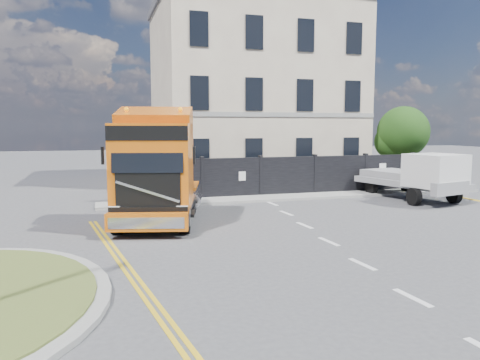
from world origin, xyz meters
name	(u,v)px	position (x,y,z in m)	size (l,w,h in m)	color
ground	(234,246)	(0.00, 0.00, 0.00)	(120.00, 120.00, 0.00)	#424244
hoarding_fence	(307,176)	(6.55, 9.00, 1.00)	(18.80, 0.25, 2.00)	black
georgian_building	(252,92)	(6.00, 16.50, 5.77)	(12.30, 10.30, 12.80)	beige
tree	(400,134)	(14.38, 12.10, 3.05)	(3.20, 3.20, 4.80)	#382619
pavement_far	(304,196)	(6.00, 8.10, 0.06)	(20.00, 1.60, 0.12)	gray
truck	(156,174)	(-1.81, 3.72, 1.84)	(4.17, 7.27, 4.11)	black
flatbed_pickup	(425,176)	(10.84, 5.16, 1.24)	(3.38, 5.91, 2.30)	gray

